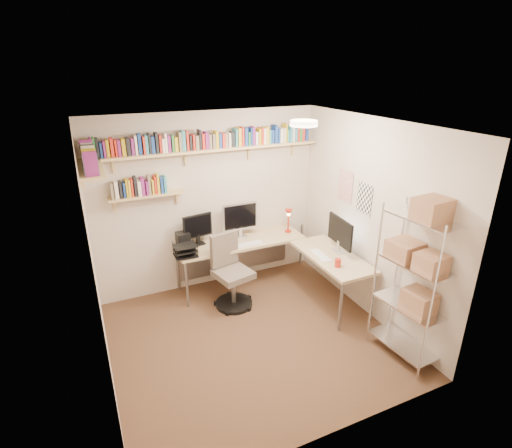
# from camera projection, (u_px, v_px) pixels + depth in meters

# --- Properties ---
(ground) EXTENTS (3.20, 3.20, 0.00)m
(ground) POSITION_uv_depth(u_px,v_px,m) (253.00, 338.00, 4.78)
(ground) COLOR #42291C
(ground) RESTS_ON ground
(room_shell) EXTENTS (3.24, 3.04, 2.52)m
(room_shell) POSITION_uv_depth(u_px,v_px,m) (253.00, 218.00, 4.21)
(room_shell) COLOR #C4B1A0
(room_shell) RESTS_ON ground
(wall_shelves) EXTENTS (3.12, 1.09, 0.80)m
(wall_shelves) POSITION_uv_depth(u_px,v_px,m) (180.00, 153.00, 4.96)
(wall_shelves) COLOR #D4BC77
(wall_shelves) RESTS_ON ground
(corner_desk) EXTENTS (2.19, 1.86, 1.24)m
(corner_desk) POSITION_uv_depth(u_px,v_px,m) (256.00, 246.00, 5.53)
(corner_desk) COLOR tan
(corner_desk) RESTS_ON ground
(office_chair) EXTENTS (0.54, 0.54, 1.00)m
(office_chair) POSITION_uv_depth(u_px,v_px,m) (231.00, 276.00, 5.32)
(office_chair) COLOR black
(office_chair) RESTS_ON ground
(wire_rack) EXTENTS (0.43, 0.78, 1.88)m
(wire_rack) POSITION_uv_depth(u_px,v_px,m) (419.00, 263.00, 4.06)
(wire_rack) COLOR silver
(wire_rack) RESTS_ON ground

